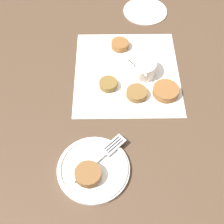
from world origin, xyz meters
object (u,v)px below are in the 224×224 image
(extra_saucer, at_px, (145,11))
(fork, at_px, (104,153))
(sauce_bowl, at_px, (141,68))
(fritter_on_plate, at_px, (88,174))
(serving_plate, at_px, (93,169))

(extra_saucer, bearing_deg, fork, -24.87)
(sauce_bowl, distance_m, fritter_on_plate, 0.39)
(fritter_on_plate, relative_size, fork, 0.41)
(serving_plate, height_order, fritter_on_plate, fritter_on_plate)
(fork, bearing_deg, serving_plate, -46.15)
(serving_plate, distance_m, extra_saucer, 0.67)
(fork, height_order, extra_saucer, fork)
(sauce_bowl, xyz_separation_m, fork, (0.27, -0.17, -0.01))
(sauce_bowl, distance_m, serving_plate, 0.36)
(sauce_bowl, xyz_separation_m, extra_saucer, (-0.30, 0.09, -0.02))
(serving_plate, relative_size, extra_saucer, 1.14)
(fork, bearing_deg, sauce_bowl, 147.87)
(sauce_bowl, bearing_deg, fritter_on_plate, -34.28)
(fritter_on_plate, xyz_separation_m, extra_saucer, (-0.62, 0.31, -0.02))
(serving_plate, bearing_deg, sauce_bowl, 146.06)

